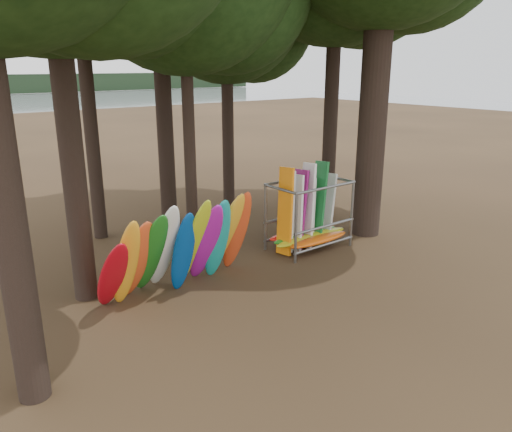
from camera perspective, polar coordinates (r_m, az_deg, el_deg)
ground at (r=15.02m, az=2.59°, el=-6.65°), size 120.00×120.00×0.00m
oak_3 at (r=21.34m, az=-3.47°, el=23.14°), size 7.23×7.23×11.49m
kayak_row at (r=13.59m, az=-8.61°, el=-3.67°), size 4.65×2.19×2.92m
storage_rack at (r=16.87m, az=6.03°, el=-0.14°), size 3.11×1.52×2.92m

